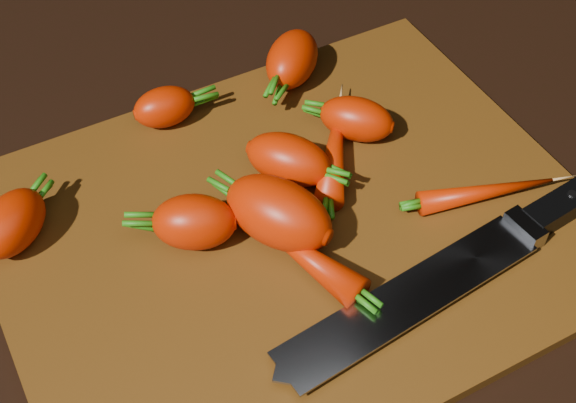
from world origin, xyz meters
name	(u,v)px	position (x,y,z in m)	size (l,w,h in m)	color
ground	(293,235)	(0.00, 0.00, -0.01)	(2.00, 2.00, 0.01)	black
cutting_board	(293,227)	(0.00, 0.00, 0.01)	(0.50, 0.40, 0.01)	#5E360F
carrot_0	(12,223)	(-0.21, 0.09, 0.03)	(0.07, 0.05, 0.05)	red
carrot_1	(194,222)	(-0.08, 0.02, 0.04)	(0.07, 0.05, 0.05)	red
carrot_2	(289,159)	(0.02, 0.05, 0.03)	(0.08, 0.05, 0.05)	red
carrot_3	(279,213)	(-0.02, -0.01, 0.04)	(0.10, 0.06, 0.06)	red
carrot_4	(292,59)	(0.09, 0.17, 0.04)	(0.08, 0.05, 0.05)	red
carrot_5	(164,107)	(-0.05, 0.17, 0.03)	(0.06, 0.04, 0.04)	red
carrot_6	(357,119)	(0.10, 0.07, 0.03)	(0.07, 0.04, 0.04)	red
carrot_7	(335,148)	(0.07, 0.05, 0.03)	(0.13, 0.03, 0.03)	red
carrot_8	(487,192)	(0.16, -0.06, 0.02)	(0.12, 0.02, 0.02)	red
carrot_9	(305,256)	(-0.01, -0.05, 0.03)	(0.11, 0.03, 0.03)	red
knife	(432,285)	(0.06, -0.12, 0.02)	(0.39, 0.07, 0.02)	gray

